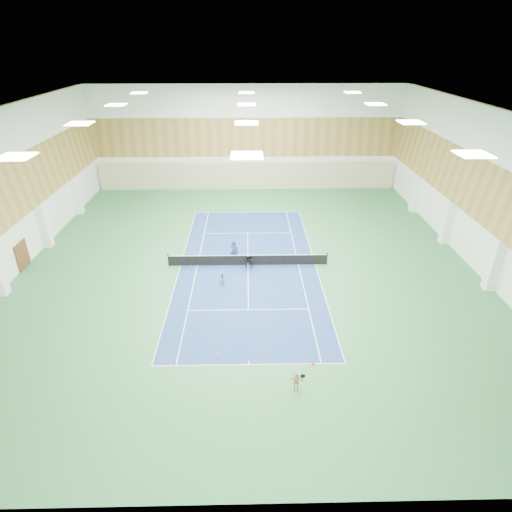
{
  "coord_description": "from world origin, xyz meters",
  "views": [
    {
      "loc": [
        0.01,
        -30.61,
        16.49
      ],
      "look_at": [
        0.61,
        -2.27,
        2.0
      ],
      "focal_mm": 30.0,
      "sensor_mm": 36.0,
      "label": 1
    }
  ],
  "objects_px": {
    "child_apron": "(296,381)",
    "tennis_net": "(248,259)",
    "ball_cart": "(249,264)",
    "child_court": "(223,279)",
    "coach": "(234,251)"
  },
  "relations": [
    {
      "from": "child_apron",
      "to": "child_court",
      "type": "bearing_deg",
      "value": 117.35
    },
    {
      "from": "child_court",
      "to": "ball_cart",
      "type": "distance_m",
      "value": 3.23
    },
    {
      "from": "ball_cart",
      "to": "tennis_net",
      "type": "bearing_deg",
      "value": 104.3
    },
    {
      "from": "tennis_net",
      "to": "coach",
      "type": "relative_size",
      "value": 6.81
    },
    {
      "from": "coach",
      "to": "child_court",
      "type": "height_order",
      "value": "coach"
    },
    {
      "from": "child_court",
      "to": "ball_cart",
      "type": "xyz_separation_m",
      "value": [
        1.97,
        2.56,
        -0.08
      ]
    },
    {
      "from": "child_apron",
      "to": "coach",
      "type": "bearing_deg",
      "value": 108.97
    },
    {
      "from": "tennis_net",
      "to": "child_court",
      "type": "relative_size",
      "value": 11.45
    },
    {
      "from": "tennis_net",
      "to": "ball_cart",
      "type": "bearing_deg",
      "value": -81.66
    },
    {
      "from": "coach",
      "to": "child_court",
      "type": "distance_m",
      "value": 4.03
    },
    {
      "from": "tennis_net",
      "to": "ball_cart",
      "type": "distance_m",
      "value": 0.61
    },
    {
      "from": "child_apron",
      "to": "tennis_net",
      "type": "bearing_deg",
      "value": 105.29
    },
    {
      "from": "child_apron",
      "to": "ball_cart",
      "type": "height_order",
      "value": "child_apron"
    },
    {
      "from": "coach",
      "to": "ball_cart",
      "type": "xyz_separation_m",
      "value": [
        1.21,
        -1.38,
        -0.46
      ]
    },
    {
      "from": "coach",
      "to": "child_apron",
      "type": "relative_size",
      "value": 1.72
    }
  ]
}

